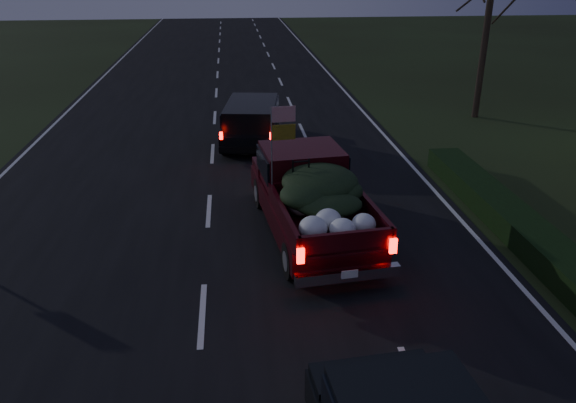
{
  "coord_description": "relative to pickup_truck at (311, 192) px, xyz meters",
  "views": [
    {
      "loc": [
        0.73,
        -9.39,
        6.47
      ],
      "look_at": [
        1.96,
        2.46,
        1.3
      ],
      "focal_mm": 35.0,
      "sensor_mm": 36.0,
      "label": 1
    }
  ],
  "objects": [
    {
      "name": "ground",
      "position": [
        -2.63,
        -3.39,
        -1.11
      ],
      "size": [
        120.0,
        120.0,
        0.0
      ],
      "primitive_type": "plane",
      "color": "black",
      "rests_on": "ground"
    },
    {
      "name": "road_asphalt",
      "position": [
        -2.63,
        -3.39,
        -1.1
      ],
      "size": [
        14.0,
        120.0,
        0.02
      ],
      "primitive_type": "cube",
      "color": "black",
      "rests_on": "ground"
    },
    {
      "name": "hedge_row",
      "position": [
        5.17,
        -0.39,
        -0.81
      ],
      "size": [
        1.0,
        10.0,
        0.6
      ],
      "primitive_type": "cube",
      "color": "black",
      "rests_on": "ground"
    },
    {
      "name": "pickup_truck",
      "position": [
        0.0,
        0.0,
        0.0
      ],
      "size": [
        2.78,
        5.87,
        2.97
      ],
      "rotation": [
        0.0,
        0.0,
        0.11
      ],
      "color": "#39070E",
      "rests_on": "ground"
    },
    {
      "name": "lead_suv",
      "position": [
        -1.14,
        7.67,
        -0.12
      ],
      "size": [
        2.49,
        4.76,
        1.31
      ],
      "rotation": [
        0.0,
        0.0,
        -0.14
      ],
      "color": "black",
      "rests_on": "ground"
    }
  ]
}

